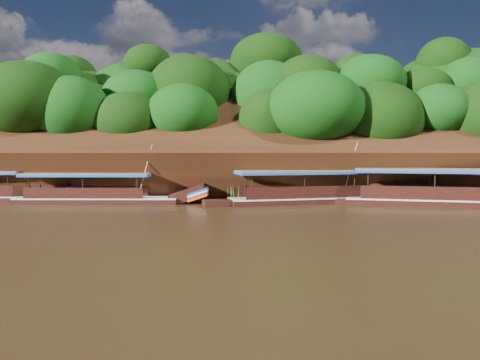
# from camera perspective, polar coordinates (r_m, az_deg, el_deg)

# --- Properties ---
(ground) EXTENTS (160.00, 160.00, 0.00)m
(ground) POSITION_cam_1_polar(r_m,az_deg,el_deg) (26.82, 10.25, -4.91)
(ground) COLOR black
(ground) RESTS_ON ground
(riverbank) EXTENTS (120.00, 30.06, 19.40)m
(riverbank) POSITION_cam_1_polar(r_m,az_deg,el_deg) (49.11, 5.89, 1.28)
(riverbank) COLOR black
(riverbank) RESTS_ON ground
(boat_0) EXTENTS (16.28, 5.46, 6.80)m
(boat_0) POSITION_cam_1_polar(r_m,az_deg,el_deg) (36.36, 24.95, -1.98)
(boat_0) COLOR black
(boat_0) RESTS_ON ground
(boat_1) EXTENTS (14.27, 5.35, 5.02)m
(boat_1) POSITION_cam_1_polar(r_m,az_deg,el_deg) (35.39, 9.53, -1.89)
(boat_1) COLOR black
(boat_1) RESTS_ON ground
(boat_2) EXTENTS (14.26, 2.35, 4.80)m
(boat_2) POSITION_cam_1_polar(r_m,az_deg,el_deg) (36.20, -15.89, -1.93)
(boat_2) COLOR black
(boat_2) RESTS_ON ground
(reeds) EXTENTS (50.18, 2.41, 2.07)m
(reeds) POSITION_cam_1_polar(r_m,az_deg,el_deg) (35.84, 3.04, -1.27)
(reeds) COLOR #30731C
(reeds) RESTS_ON ground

